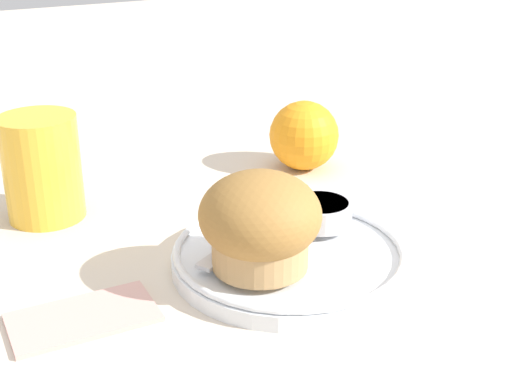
# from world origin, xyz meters

# --- Properties ---
(ground_plane) EXTENTS (3.00, 3.00, 0.00)m
(ground_plane) POSITION_xyz_m (0.00, 0.00, 0.00)
(ground_plane) COLOR beige
(plate) EXTENTS (0.20, 0.20, 0.02)m
(plate) POSITION_xyz_m (-0.02, -0.03, 0.01)
(plate) COLOR white
(plate) RESTS_ON ground_plane
(muffin) EXTENTS (0.10, 0.10, 0.08)m
(muffin) POSITION_xyz_m (-0.05, -0.05, 0.06)
(muffin) COLOR tan
(muffin) RESTS_ON plate
(cream_ramekin) EXTENTS (0.06, 0.06, 0.02)m
(cream_ramekin) POSITION_xyz_m (0.03, -0.00, 0.03)
(cream_ramekin) COLOR silver
(cream_ramekin) RESTS_ON plate
(berry_pair) EXTENTS (0.03, 0.02, 0.02)m
(berry_pair) POSITION_xyz_m (0.00, 0.02, 0.03)
(berry_pair) COLOR #B7192D
(berry_pair) RESTS_ON plate
(butter_knife) EXTENTS (0.18, 0.11, 0.00)m
(butter_knife) POSITION_xyz_m (-0.02, 0.02, 0.02)
(butter_knife) COLOR silver
(butter_knife) RESTS_ON plate
(orange_fruit) EXTENTS (0.08, 0.08, 0.08)m
(orange_fruit) POSITION_xyz_m (0.11, 0.17, 0.04)
(orange_fruit) COLOR orange
(orange_fruit) RESTS_ON ground_plane
(juice_glass) EXTENTS (0.08, 0.08, 0.10)m
(juice_glass) POSITION_xyz_m (-0.18, 0.17, 0.05)
(juice_glass) COLOR gold
(juice_glass) RESTS_ON ground_plane
(folded_napkin) EXTENTS (0.11, 0.06, 0.01)m
(folded_napkin) POSITION_xyz_m (-0.20, -0.03, 0.00)
(folded_napkin) COLOR #D19E93
(folded_napkin) RESTS_ON ground_plane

